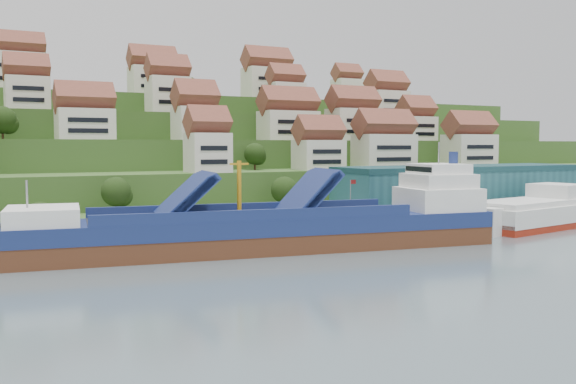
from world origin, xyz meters
TOP-DOWN VIEW (x-y plane):
  - ground at (0.00, 0.00)m, footprint 300.00×300.00m
  - quay at (20.00, 15.00)m, footprint 180.00×14.00m
  - hillside at (0.00, 103.55)m, footprint 260.00×128.00m
  - hillside_village at (3.42, 61.54)m, footprint 158.46×64.10m
  - hillside_trees at (-15.54, 43.84)m, footprint 132.18×62.09m
  - warehouse at (52.00, 17.00)m, footprint 60.00×15.00m
  - flagpole at (18.11, 10.00)m, footprint 1.28×0.16m
  - cargo_ship at (-3.36, -1.47)m, footprint 78.19×23.20m
  - second_ship at (56.37, -0.53)m, footprint 34.04×17.51m

SIDE VIEW (x-z plane):
  - ground at x=0.00m, z-range 0.00..0.00m
  - quay at x=20.00m, z-range 0.00..2.20m
  - second_ship at x=56.37m, z-range -1.86..7.54m
  - cargo_ship at x=-3.36m, z-range -5.30..11.83m
  - flagpole at x=18.11m, z-range 2.88..10.88m
  - warehouse at x=52.00m, z-range 2.20..12.20m
  - hillside at x=0.00m, z-range -4.84..26.16m
  - hillside_trees at x=-15.54m, z-range 0.44..32.59m
  - hillside_village at x=3.42m, z-range 10.11..39.75m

